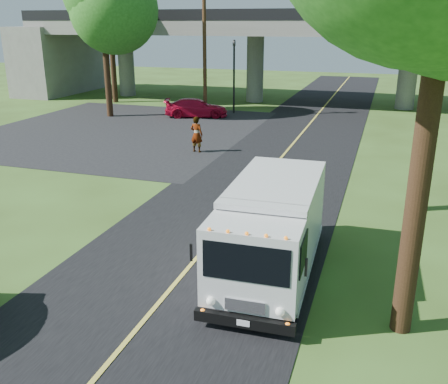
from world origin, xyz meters
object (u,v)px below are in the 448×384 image
at_px(utility_pole, 205,50).
at_px(pedestrian, 197,134).
at_px(red_sedan, 196,108).
at_px(tree_left_far, 110,8).
at_px(traffic_signal, 234,69).
at_px(step_van, 272,227).

distance_m(utility_pole, pedestrian, 10.83).
xyz_separation_m(red_sedan, pedestrian, (3.67, -9.44, 0.29)).
relative_size(utility_pole, pedestrian, 4.82).
relative_size(tree_left_far, pedestrian, 5.30).
bearing_deg(tree_left_far, red_sedan, -25.25).
height_order(traffic_signal, step_van, traffic_signal).
height_order(tree_left_far, step_van, tree_left_far).
bearing_deg(pedestrian, traffic_signal, -73.26).
bearing_deg(traffic_signal, step_van, -70.72).
height_order(traffic_signal, pedestrian, traffic_signal).
bearing_deg(utility_pole, traffic_signal, 53.13).
distance_m(utility_pole, step_van, 23.75).
height_order(utility_pole, tree_left_far, tree_left_far).
distance_m(traffic_signal, pedestrian, 12.03).
bearing_deg(tree_left_far, traffic_signal, -9.65).
xyz_separation_m(traffic_signal, utility_pole, (-1.50, -2.00, 1.40)).
relative_size(step_van, red_sedan, 1.36).
xyz_separation_m(utility_pole, pedestrian, (3.09, -9.71, -3.66)).
height_order(step_van, red_sedan, step_van).
relative_size(traffic_signal, step_van, 0.87).
xyz_separation_m(traffic_signal, pedestrian, (1.59, -11.71, -2.27)).
bearing_deg(red_sedan, tree_left_far, 46.47).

